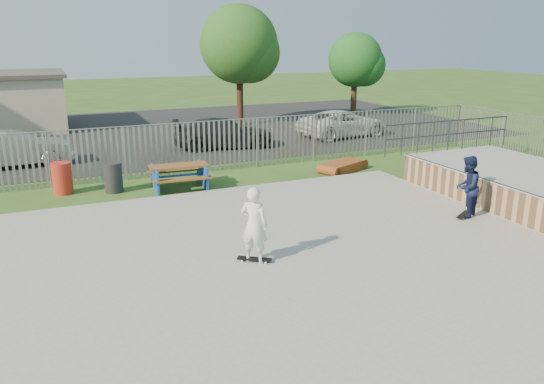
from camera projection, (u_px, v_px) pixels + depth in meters
name	position (u px, v px, depth m)	size (l,w,h in m)	color
ground	(258.00, 265.00, 12.36)	(120.00, 120.00, 0.00)	#31581E
concrete_slab	(258.00, 262.00, 12.34)	(15.00, 12.00, 0.15)	gray
quarter_pipe	(524.00, 187.00, 16.75)	(5.50, 7.05, 2.19)	tan
fence	(232.00, 174.00, 16.49)	(26.04, 16.02, 2.00)	gray
picnic_table	(179.00, 177.00, 18.48)	(2.09, 1.76, 0.84)	brown
funbox	(343.00, 166.00, 20.95)	(2.06, 1.56, 0.37)	brown
trash_bin_red	(62.00, 178.00, 17.83)	(0.65, 0.65, 1.08)	#B3281B
trash_bin_grey	(113.00, 177.00, 18.04)	(0.61, 0.61, 1.02)	#252527
parking_lot	(128.00, 133.00, 29.07)	(40.00, 18.00, 0.02)	black
car_silver	(15.00, 149.00, 21.47)	(1.53, 4.39, 1.45)	#B0B0B5
car_dark	(224.00, 133.00, 25.17)	(1.94, 4.77, 1.38)	black
car_white	(343.00, 123.00, 27.99)	(2.27, 4.92, 1.37)	silver
tree_mid	(239.00, 45.00, 30.45)	(4.49, 4.49, 6.92)	#3D2418
tree_right	(355.00, 60.00, 34.43)	(3.50, 3.50, 5.40)	#402F19
skateboard_a	(464.00, 215.00, 15.22)	(0.79, 0.57, 0.08)	black
skateboard_b	(254.00, 260.00, 12.20)	(0.78, 0.61, 0.08)	black
skater_navy	(467.00, 187.00, 14.98)	(0.87, 0.68, 1.78)	#141D40
skater_white	(254.00, 225.00, 11.96)	(0.65, 0.43, 1.78)	white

